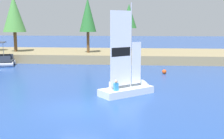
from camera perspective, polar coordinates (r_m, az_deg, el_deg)
The scene contains 7 objects.
ground_plane at distance 16.97m, azimuth -6.73°, elevation -7.81°, with size 200.00×200.00×0.00m, color #234793.
shore_bank at distance 40.03m, azimuth 0.26°, elevation 2.86°, with size 80.00×11.18×1.11m, color #897A56.
shoreline_tree_midleft at distance 41.69m, azimuth -18.93°, elevation 10.39°, with size 3.07×3.07×7.58m.
shoreline_tree_centre at distance 38.20m, azimuth -4.85°, elevation 10.73°, with size 2.20×2.20×7.19m.
shoreline_tree_midright at distance 41.04m, azimuth 3.39°, elevation 10.49°, with size 2.21×2.21×6.54m.
sailboat at distance 20.49m, azimuth 4.29°, elevation -3.44°, with size 4.27×3.89×6.78m.
channel_buoy at distance 28.83m, azimuth 10.36°, elevation -0.42°, with size 0.43×0.43×0.43m, color #E54C19.
Camera 1 is at (3.42, -15.87, 4.92)m, focal length 45.94 mm.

